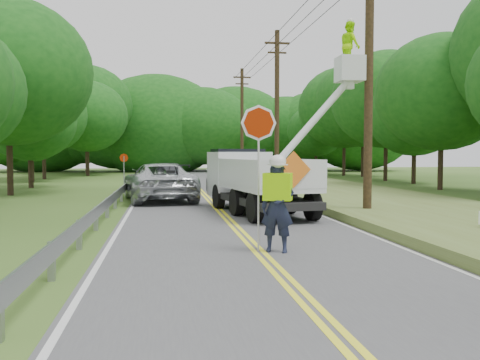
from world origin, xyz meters
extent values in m
plane|color=#315019|center=(0.00, 0.00, 0.00)|extent=(140.00, 140.00, 0.00)
cube|color=#4D4C4F|center=(0.00, 14.00, 0.01)|extent=(7.20, 96.00, 0.02)
cube|color=#FDF628|center=(-0.10, 14.00, 0.02)|extent=(0.12, 96.00, 0.00)
cube|color=#FDF628|center=(0.10, 14.00, 0.02)|extent=(0.12, 96.00, 0.00)
cube|color=silver|center=(-3.45, 14.00, 0.02)|extent=(0.12, 96.00, 0.00)
cube|color=silver|center=(3.45, 14.00, 0.02)|extent=(0.12, 96.00, 0.00)
cube|color=gray|center=(-4.10, 1.00, 0.35)|extent=(0.12, 0.14, 0.70)
cube|color=gray|center=(-4.10, 4.00, 0.35)|extent=(0.12, 0.14, 0.70)
cube|color=gray|center=(-4.10, 7.00, 0.35)|extent=(0.12, 0.14, 0.70)
cube|color=gray|center=(-4.10, 10.00, 0.35)|extent=(0.12, 0.14, 0.70)
cube|color=gray|center=(-4.10, 13.00, 0.35)|extent=(0.12, 0.14, 0.70)
cube|color=gray|center=(-4.10, 16.00, 0.35)|extent=(0.12, 0.14, 0.70)
cube|color=gray|center=(-4.10, 19.00, 0.35)|extent=(0.12, 0.14, 0.70)
cube|color=gray|center=(-4.10, 22.00, 0.35)|extent=(0.12, 0.14, 0.70)
cube|color=gray|center=(-4.10, 25.00, 0.35)|extent=(0.12, 0.14, 0.70)
cube|color=gray|center=(-4.10, 28.00, 0.35)|extent=(0.12, 0.14, 0.70)
cube|color=gray|center=(-4.10, 31.00, 0.35)|extent=(0.12, 0.14, 0.70)
cube|color=gray|center=(-4.10, 34.00, 0.35)|extent=(0.12, 0.14, 0.70)
cube|color=gray|center=(-4.10, 37.00, 0.35)|extent=(0.12, 0.14, 0.70)
cube|color=gray|center=(-4.00, 15.00, 0.60)|extent=(0.05, 48.00, 0.34)
cylinder|color=black|center=(5.00, 9.00, 5.00)|extent=(0.30, 0.30, 10.00)
cylinder|color=black|center=(5.00, 24.00, 5.00)|extent=(0.30, 0.30, 10.00)
cube|color=black|center=(5.00, 24.00, 9.20)|extent=(1.60, 0.12, 0.12)
cube|color=black|center=(5.00, 24.00, 8.60)|extent=(1.20, 0.10, 0.10)
cylinder|color=black|center=(5.00, 39.00, 5.00)|extent=(0.30, 0.30, 10.00)
cube|color=black|center=(5.00, 39.00, 9.20)|extent=(1.60, 0.12, 0.12)
cube|color=black|center=(5.00, 39.00, 8.60)|extent=(1.20, 0.10, 0.10)
cylinder|color=black|center=(4.30, 17.50, 9.10)|extent=(0.03, 43.00, 0.03)
cylinder|color=black|center=(5.00, 17.50, 9.10)|extent=(0.03, 43.00, 0.03)
cylinder|color=black|center=(5.70, 17.50, 9.10)|extent=(0.03, 43.00, 0.03)
cube|color=#546429|center=(7.10, 14.00, 0.15)|extent=(7.00, 96.00, 0.30)
cylinder|color=#332319|center=(-10.26, 20.62, 1.90)|extent=(0.32, 0.32, 3.79)
ellipsoid|color=#134B14|center=(-10.26, 20.62, 6.53)|extent=(8.85, 8.85, 7.78)
cylinder|color=#332319|center=(-10.65, 26.54, 1.27)|extent=(0.32, 0.32, 2.54)
ellipsoid|color=#134B14|center=(-10.65, 26.54, 4.37)|extent=(5.92, 5.92, 5.21)
cylinder|color=#332319|center=(-12.22, 33.35, 1.15)|extent=(0.32, 0.32, 2.30)
ellipsoid|color=#134B14|center=(-12.22, 33.35, 3.95)|extent=(5.36, 5.36, 4.72)
cylinder|color=#332319|center=(-12.34, 37.99, 1.58)|extent=(0.32, 0.32, 3.17)
ellipsoid|color=#134B14|center=(-12.34, 37.99, 5.46)|extent=(7.40, 7.40, 6.51)
cylinder|color=#332319|center=(-9.61, 44.35, 1.70)|extent=(0.32, 0.32, 3.40)
ellipsoid|color=#134B14|center=(-9.61, 44.35, 5.86)|extent=(7.94, 7.94, 6.99)
cylinder|color=#332319|center=(-10.50, 49.96, 2.14)|extent=(0.32, 0.32, 4.29)
ellipsoid|color=#134B14|center=(-10.50, 49.96, 7.38)|extent=(10.00, 10.00, 8.80)
cylinder|color=#332319|center=(14.65, 21.21, 1.73)|extent=(0.32, 0.32, 3.46)
ellipsoid|color=#134B14|center=(14.65, 21.21, 5.95)|extent=(8.06, 8.06, 7.09)
cylinder|color=#332319|center=(15.98, 27.27, 1.47)|extent=(0.32, 0.32, 2.93)
ellipsoid|color=#134B14|center=(15.98, 27.27, 5.05)|extent=(6.85, 6.85, 6.02)
cylinder|color=#332319|center=(15.62, 31.36, 1.90)|extent=(0.32, 0.32, 3.81)
ellipsoid|color=#134B14|center=(15.62, 31.36, 6.56)|extent=(8.89, 8.89, 7.82)
cylinder|color=#332319|center=(16.56, 38.63, 2.03)|extent=(0.32, 0.32, 4.06)
ellipsoid|color=#134B14|center=(16.56, 38.63, 6.99)|extent=(9.47, 9.47, 8.34)
cylinder|color=#332319|center=(15.60, 41.17, 1.96)|extent=(0.32, 0.32, 3.92)
ellipsoid|color=#134B14|center=(15.60, 41.17, 6.75)|extent=(9.14, 9.14, 8.05)
cylinder|color=#332319|center=(14.46, 47.02, 1.37)|extent=(0.32, 0.32, 2.74)
ellipsoid|color=#134B14|center=(14.46, 47.02, 4.72)|extent=(6.40, 6.40, 5.63)
ellipsoid|color=#134B14|center=(-21.00, 55.26, 5.50)|extent=(12.23, 9.17, 9.17)
ellipsoid|color=#134B14|center=(-17.04, 57.94, 5.50)|extent=(15.42, 11.57, 11.57)
ellipsoid|color=#134B14|center=(-12.14, 57.28, 5.50)|extent=(12.18, 9.14, 9.14)
ellipsoid|color=#134B14|center=(-7.32, 56.41, 5.50)|extent=(13.96, 10.47, 10.47)
ellipsoid|color=#134B14|center=(-2.99, 56.15, 5.50)|extent=(16.97, 12.73, 12.73)
ellipsoid|color=#134B14|center=(2.46, 54.40, 5.50)|extent=(12.50, 9.37, 9.37)
ellipsoid|color=#134B14|center=(7.06, 57.79, 5.50)|extent=(14.07, 10.55, 10.55)
ellipsoid|color=#134B14|center=(13.51, 56.98, 5.50)|extent=(10.73, 8.05, 8.05)
ellipsoid|color=#134B14|center=(17.44, 56.09, 5.50)|extent=(12.38, 9.29, 9.29)
ellipsoid|color=#134B14|center=(22.13, 54.07, 5.50)|extent=(14.52, 10.89, 10.89)
imported|color=#191E33|center=(0.41, 2.95, 1.04)|extent=(0.87, 0.73, 2.04)
cube|color=#89D702|center=(0.41, 2.95, 1.50)|extent=(0.72, 0.59, 0.62)
ellipsoid|color=silver|center=(0.41, 2.95, 2.07)|extent=(0.38, 0.38, 0.30)
cylinder|color=#B7B7B7|center=(0.01, 3.16, 1.45)|extent=(0.04, 0.04, 2.86)
cylinder|color=#921E00|center=(0.01, 3.16, 2.95)|extent=(0.82, 0.04, 0.82)
cylinder|color=black|center=(0.75, 7.83, 0.51)|extent=(0.45, 1.01, 0.97)
cylinder|color=black|center=(2.75, 8.14, 0.51)|extent=(0.45, 1.01, 0.97)
cylinder|color=black|center=(0.44, 9.84, 0.51)|extent=(0.45, 1.01, 0.97)
cylinder|color=black|center=(2.44, 10.15, 0.51)|extent=(0.45, 1.01, 0.97)
cylinder|color=black|center=(0.05, 12.35, 0.51)|extent=(0.45, 1.01, 0.97)
cylinder|color=black|center=(2.06, 12.66, 0.51)|extent=(0.45, 1.01, 0.97)
cube|color=black|center=(1.39, 10.30, 0.58)|extent=(3.09, 6.74, 0.25)
cube|color=silver|center=(1.50, 9.59, 1.09)|extent=(3.02, 4.97, 0.22)
cube|color=silver|center=(0.37, 9.42, 1.59)|extent=(0.77, 4.62, 0.91)
cube|color=silver|center=(2.64, 9.77, 1.59)|extent=(0.77, 4.62, 0.91)
cube|color=silver|center=(1.85, 7.31, 1.59)|extent=(2.32, 0.42, 0.91)
cube|color=silver|center=(0.98, 13.00, 1.39)|extent=(2.55, 2.25, 1.83)
cube|color=black|center=(0.95, 13.20, 2.05)|extent=(2.21, 1.61, 0.76)
cube|color=silver|center=(1.67, 8.49, 1.59)|extent=(1.04, 1.04, 0.81)
cube|color=silver|center=(4.30, 9.00, 5.18)|extent=(0.86, 0.86, 0.86)
imported|color=#89D702|center=(4.30, 9.00, 5.98)|extent=(0.62, 0.80, 1.65)
cube|color=orange|center=(1.87, 7.24, 1.75)|extent=(1.14, 0.21, 1.15)
imported|color=silver|center=(-2.37, 16.24, 0.90)|extent=(3.76, 6.66, 1.76)
imported|color=#3B3D42|center=(-2.07, 25.28, 0.82)|extent=(3.30, 5.87, 1.61)
cylinder|color=gray|center=(-4.31, 20.56, 1.04)|extent=(0.06, 0.06, 2.09)
cylinder|color=#921E00|center=(-4.31, 20.56, 1.99)|extent=(0.46, 0.16, 0.47)
cylinder|color=gray|center=(6.11, 4.03, 0.26)|extent=(0.02, 0.02, 0.51)
camera|label=1|loc=(-2.11, -8.46, 2.27)|focal=38.83mm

